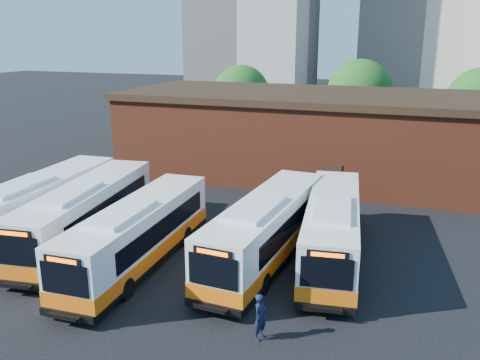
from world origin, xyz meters
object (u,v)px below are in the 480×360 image
(bus_mideast, at_px, (266,232))
(transit_worker, at_px, (261,317))
(bus_farwest, at_px, (39,209))
(bus_west, at_px, (86,216))
(bus_east, at_px, (332,231))
(bus_midwest, at_px, (138,236))

(bus_mideast, xyz_separation_m, transit_worker, (1.81, -6.48, -0.59))
(bus_farwest, distance_m, bus_west, 3.02)
(bus_east, height_order, transit_worker, bus_east)
(bus_farwest, height_order, bus_mideast, bus_farwest)
(bus_farwest, distance_m, bus_midwest, 7.16)
(bus_midwest, bearing_deg, transit_worker, -30.54)
(bus_mideast, xyz_separation_m, bus_east, (2.96, 1.24, -0.04))
(bus_west, bearing_deg, bus_mideast, -1.18)
(bus_west, distance_m, bus_east, 12.71)
(bus_midwest, relative_size, bus_mideast, 0.97)
(bus_west, xyz_separation_m, bus_east, (12.49, 2.34, -0.05))
(bus_midwest, distance_m, transit_worker, 8.35)
(bus_farwest, distance_m, bus_mideast, 12.60)
(bus_farwest, bearing_deg, bus_east, 5.17)
(transit_worker, bearing_deg, bus_west, 81.14)
(bus_farwest, xyz_separation_m, bus_east, (15.51, 2.34, -0.07))
(bus_farwest, relative_size, bus_west, 1.01)
(bus_farwest, bearing_deg, bus_mideast, 1.62)
(transit_worker, bearing_deg, bus_farwest, 85.98)
(bus_east, relative_size, transit_worker, 6.67)
(bus_west, relative_size, bus_midwest, 1.04)
(bus_farwest, xyz_separation_m, bus_mideast, (12.55, 1.11, -0.03))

